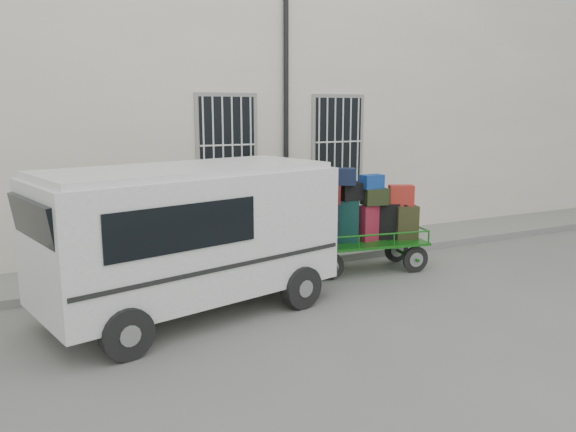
{
  "coord_description": "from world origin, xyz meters",
  "views": [
    {
      "loc": [
        -4.51,
        -8.12,
        3.09
      ],
      "look_at": [
        0.04,
        1.0,
        1.15
      ],
      "focal_mm": 35.0,
      "sensor_mm": 36.0,
      "label": 1
    }
  ],
  "objects": [
    {
      "name": "building",
      "position": [
        0.0,
        5.5,
        3.0
      ],
      "size": [
        24.0,
        5.15,
        6.0
      ],
      "color": "beige",
      "rests_on": "ground"
    },
    {
      "name": "ground",
      "position": [
        0.0,
        0.0,
        0.0
      ],
      "size": [
        80.0,
        80.0,
        0.0
      ],
      "primitive_type": "plane",
      "color": "slate",
      "rests_on": "ground"
    },
    {
      "name": "sidewalk",
      "position": [
        0.0,
        2.2,
        0.07
      ],
      "size": [
        24.0,
        1.7,
        0.15
      ],
      "primitive_type": "cube",
      "color": "gray",
      "rests_on": "ground"
    },
    {
      "name": "van",
      "position": [
        -2.17,
        -0.08,
        1.3
      ],
      "size": [
        4.8,
        2.86,
        2.27
      ],
      "rotation": [
        0.0,
        0.0,
        0.23
      ],
      "color": "silver",
      "rests_on": "ground"
    },
    {
      "name": "luggage_cart",
      "position": [
        1.51,
        0.67,
        1.0
      ],
      "size": [
        2.71,
        1.4,
        2.02
      ],
      "rotation": [
        0.0,
        0.0,
        -0.17
      ],
      "color": "black",
      "rests_on": "ground"
    }
  ]
}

